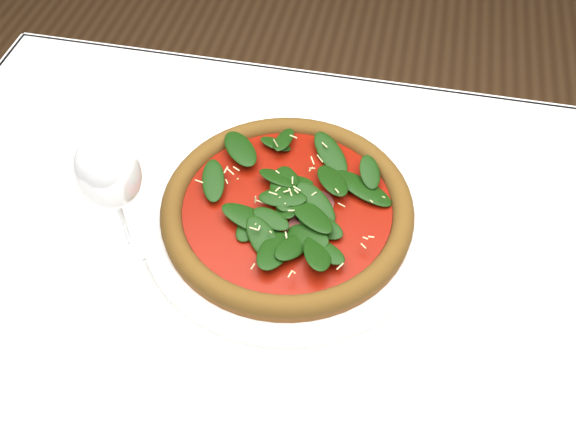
# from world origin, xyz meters

# --- Properties ---
(dining_table) EXTENTS (1.21, 0.81, 0.75)m
(dining_table) POSITION_xyz_m (0.00, 0.00, 0.65)
(dining_table) COLOR silver
(dining_table) RESTS_ON ground
(plate) EXTENTS (0.38, 0.38, 0.02)m
(plate) POSITION_xyz_m (-0.06, 0.09, 0.76)
(plate) COLOR white
(plate) RESTS_ON dining_table
(pizza) EXTENTS (0.43, 0.43, 0.04)m
(pizza) POSITION_xyz_m (-0.06, 0.09, 0.78)
(pizza) COLOR brown
(pizza) RESTS_ON plate
(wine_glass) EXTENTS (0.08, 0.08, 0.19)m
(wine_glass) POSITION_xyz_m (-0.25, 0.01, 0.88)
(wine_glass) COLOR white
(wine_glass) RESTS_ON dining_table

